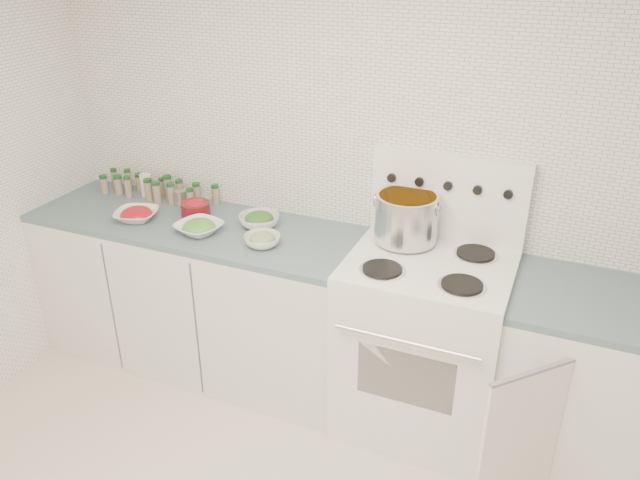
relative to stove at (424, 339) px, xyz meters
The scene contains 13 objects.
room_walls 1.66m from the stove, 112.04° to the right, with size 3.54×3.04×2.52m.
counter_left 1.31m from the stove, behind, with size 1.85×0.62×0.90m.
stove is the anchor object (origin of this frame).
counter_right 0.82m from the stove, ahead, with size 0.89×0.92×0.90m.
stock_pot 0.62m from the stove, 138.06° to the left, with size 0.33×0.31×0.23m.
bowl_tomato 1.66m from the stove, behind, with size 0.28×0.28×0.08m.
bowl_snowpea 1.28m from the stove, behind, with size 0.28×0.28×0.08m.
bowl_broccoli 1.05m from the stove, behind, with size 0.23×0.23×0.09m.
bowl_zucchini 0.94m from the stove, behind, with size 0.22×0.22×0.07m.
bowl_pepper 1.41m from the stove, behind, with size 0.16×0.16×0.10m.
salt_canister 1.84m from the stove, behind, with size 0.07×0.07×0.13m, color white.
tin_can 1.57m from the stove, behind, with size 0.07×0.07×0.10m, color #A29D89.
spice_cluster 1.78m from the stove, behind, with size 0.75×0.16×0.14m.
Camera 1 is at (1.00, -1.36, 2.30)m, focal length 35.00 mm.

